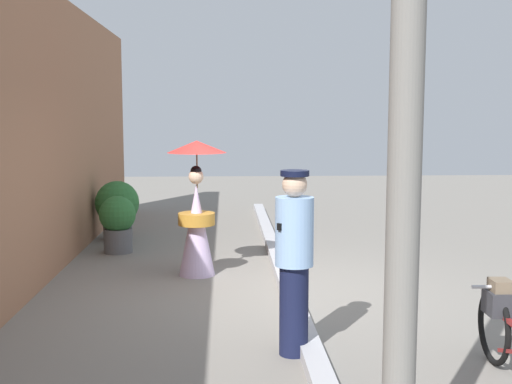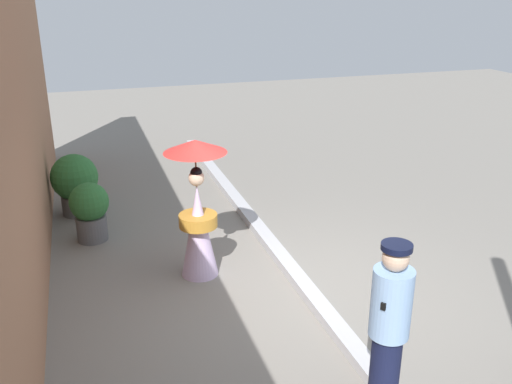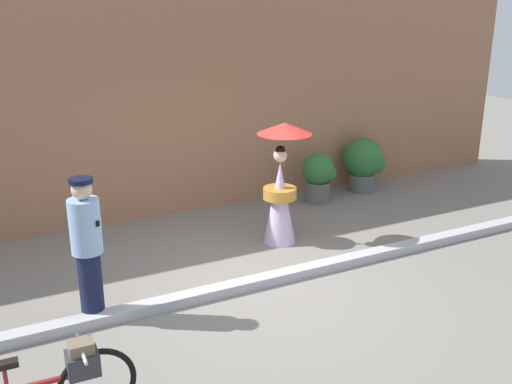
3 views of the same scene
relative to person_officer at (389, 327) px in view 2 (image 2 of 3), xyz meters
The scene contains 6 objects.
ground_plane 2.25m from the person_officer, ahead, with size 30.00×30.00×0.00m, color gray.
sidewalk_curb 2.23m from the person_officer, ahead, with size 14.00×0.20×0.12m, color #B2B2B7.
person_officer is the anchor object (origin of this frame).
person_with_parasol 3.13m from the person_officer, 18.37° to the left, with size 0.79×0.79×1.80m.
potted_plant_by_door 5.03m from the person_officer, 26.92° to the left, with size 0.58×0.57×0.89m.
potted_plant_small 6.11m from the person_officer, 23.68° to the left, with size 0.77×0.75×1.01m.
Camera 2 is at (-5.49, 2.42, 3.59)m, focal length 39.12 mm.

